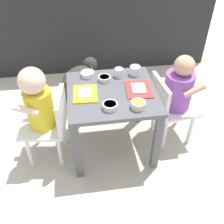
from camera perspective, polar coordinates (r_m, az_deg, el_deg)
ground_plane at (r=1.92m, az=-0.00°, el=-7.04°), size 7.00×7.00×0.00m
kitchen_cabinet_back at (r=2.69m, az=-4.04°, el=19.35°), size 2.26×0.35×0.91m
dining_table at (r=1.66m, az=-0.00°, el=2.02°), size 0.55×0.53×0.47m
seated_child_left at (r=1.62m, az=-15.38°, el=1.41°), size 0.31×0.31×0.69m
seated_child_right at (r=1.77m, az=13.98°, el=4.52°), size 0.31×0.31×0.66m
dog at (r=2.21m, az=-7.16°, el=7.55°), size 0.36×0.38×0.34m
food_tray_left at (r=1.59m, az=-5.90°, el=4.05°), size 0.15×0.19×0.02m
food_tray_right at (r=1.63m, az=5.82°, el=5.06°), size 0.17×0.20×0.02m
water_cup_left at (r=1.76m, az=5.05°, el=8.92°), size 0.07×0.07×0.06m
water_cup_right at (r=1.74m, az=1.50°, el=8.54°), size 0.06×0.06×0.06m
cereal_bowl_left_side at (r=1.47m, az=5.75°, el=1.64°), size 0.08×0.08×0.04m
veggie_bowl_near at (r=1.46m, az=-0.43°, el=1.39°), size 0.09×0.09×0.03m
veggie_bowl_far at (r=1.75m, az=-5.39°, el=8.30°), size 0.09×0.09×0.03m
cereal_bowl_right_side at (r=1.70m, az=-1.67°, el=7.37°), size 0.08×0.08×0.03m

